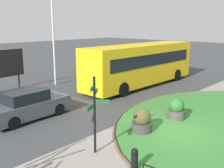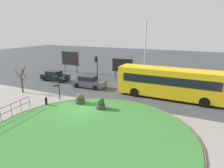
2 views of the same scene
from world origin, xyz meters
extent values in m
plane|color=#3D3F42|center=(0.00, 0.00, 0.00)|extent=(120.00, 120.00, 0.00)
cube|color=gray|center=(0.00, -1.75, 0.01)|extent=(32.00, 8.51, 0.02)
cylinder|color=black|center=(-3.69, 1.25, 1.44)|extent=(0.09, 0.09, 2.89)
sphere|color=black|center=(-3.69, 1.25, 2.94)|extent=(0.10, 0.10, 0.10)
cube|color=#195128|center=(-3.93, 1.10, 2.60)|extent=(0.42, 0.28, 0.15)
cube|color=#195128|center=(-3.43, 1.43, 2.34)|extent=(0.47, 0.34, 0.15)
cube|color=#195128|center=(-3.51, 1.01, 2.05)|extent=(0.34, 0.43, 0.15)
cube|color=#195128|center=(-4.04, 1.09, 1.93)|extent=(0.63, 0.31, 0.15)
cube|color=black|center=(-3.96, 1.03, 1.55)|extent=(0.50, 0.40, 0.15)
cylinder|color=black|center=(-3.76, -0.69, 0.35)|extent=(0.24, 0.24, 0.69)
sphere|color=black|center=(-3.76, -0.69, 0.73)|extent=(0.23, 0.23, 0.23)
cube|color=yellow|center=(6.77, 6.76, 1.76)|extent=(11.15, 2.60, 2.97)
cube|color=black|center=(6.78, 8.01, 2.18)|extent=(9.79, 0.14, 0.88)
cube|color=black|center=(6.75, 5.51, 2.18)|extent=(9.79, 0.14, 0.88)
cube|color=black|center=(12.34, 6.69, 1.91)|extent=(0.04, 2.03, 1.10)
cube|color=black|center=(12.34, 6.69, 3.03)|extent=(0.04, 1.36, 0.28)
cylinder|color=black|center=(10.34, 7.85, 0.50)|extent=(1.00, 0.31, 1.00)
cylinder|color=black|center=(10.31, 5.58, 0.50)|extent=(1.00, 0.31, 1.00)
cylinder|color=black|center=(3.22, 7.94, 0.50)|extent=(1.00, 0.31, 1.00)
cylinder|color=black|center=(3.19, 5.67, 0.50)|extent=(1.00, 0.31, 1.00)
cube|color=#474C51|center=(-3.32, 6.60, 0.57)|extent=(4.37, 1.96, 0.78)
cube|color=black|center=(-3.50, 6.60, 1.24)|extent=(2.16, 1.66, 0.56)
cube|color=#EAEACC|center=(-1.18, 7.22, 0.60)|extent=(0.03, 0.20, 0.12)
cube|color=#EAEACC|center=(-1.14, 6.15, 0.60)|extent=(0.03, 0.20, 0.12)
cylinder|color=black|center=(-2.02, 7.47, 0.32)|extent=(0.65, 0.25, 0.64)
cylinder|color=black|center=(-1.96, 5.84, 0.32)|extent=(0.65, 0.25, 0.64)
cylinder|color=black|center=(-4.63, 5.73, 0.32)|extent=(0.65, 0.25, 0.64)
cylinder|color=#B7B7BC|center=(2.36, 12.05, 4.04)|extent=(0.16, 0.16, 8.08)
cylinder|color=black|center=(-0.21, 13.16, 1.01)|extent=(0.12, 0.12, 2.01)
cube|color=green|center=(-1.36, 13.05, 2.01)|extent=(3.08, 0.41, 1.88)
cube|color=black|center=(-1.36, 12.98, 2.01)|extent=(3.18, 0.33, 1.98)
cylinder|color=#47423D|center=(1.55, 0.72, 0.27)|extent=(0.90, 0.90, 0.54)
sphere|color=#286028|center=(1.55, 0.72, 0.78)|extent=(0.76, 0.76, 0.76)
cylinder|color=#383838|center=(-0.95, 1.05, 0.25)|extent=(0.92, 0.92, 0.50)
sphere|color=#4C4723|center=(-0.95, 1.05, 0.76)|extent=(0.78, 0.78, 0.78)
camera|label=1|loc=(-10.22, -5.56, 4.83)|focal=42.94mm
camera|label=2|loc=(9.99, -14.45, 7.27)|focal=31.83mm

